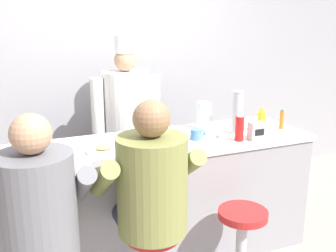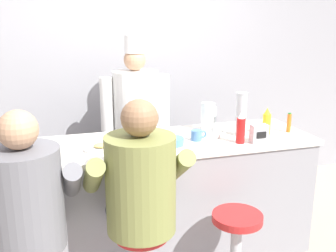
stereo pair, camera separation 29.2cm
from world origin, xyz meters
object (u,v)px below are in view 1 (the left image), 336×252
(ketchup_bottle_red, at_px, (240,126))
(napkin_dispenser_chrome, at_px, (257,131))
(coffee_mug_blue, at_px, (196,134))
(cereal_bowl, at_px, (174,141))
(coffee_mug_white, at_px, (214,131))
(diner_seated_grey, at_px, (38,210))
(cook_in_whites_near, at_px, (127,118))
(breakfast_plate, at_px, (104,150))
(hot_sauce_bottle_orange, at_px, (282,120))
(water_pitcher_clear, at_px, (203,116))
(mustard_bottle_yellow, at_px, (261,120))
(cup_stack_steel, at_px, (237,112))
(diner_seated_olive, at_px, (150,189))
(empty_stool_round, at_px, (242,237))

(ketchup_bottle_red, xyz_separation_m, napkin_dispenser_chrome, (0.14, -0.03, -0.04))
(coffee_mug_blue, bearing_deg, napkin_dispenser_chrome, -23.57)
(cereal_bowl, distance_m, coffee_mug_white, 0.39)
(diner_seated_grey, bearing_deg, cook_in_whites_near, 56.54)
(breakfast_plate, distance_m, cook_in_whites_near, 1.03)
(hot_sauce_bottle_orange, bearing_deg, napkin_dispenser_chrome, -154.25)
(water_pitcher_clear, bearing_deg, ketchup_bottle_red, -75.73)
(mustard_bottle_yellow, height_order, coffee_mug_white, mustard_bottle_yellow)
(coffee_mug_blue, bearing_deg, hot_sauce_bottle_orange, -0.30)
(water_pitcher_clear, distance_m, cup_stack_steel, 0.29)
(breakfast_plate, bearing_deg, hot_sauce_bottle_orange, 0.32)
(napkin_dispenser_chrome, distance_m, diner_seated_olive, 1.05)
(ketchup_bottle_red, bearing_deg, water_pitcher_clear, 104.27)
(napkin_dispenser_chrome, bearing_deg, ketchup_bottle_red, 167.43)
(coffee_mug_white, bearing_deg, empty_stool_round, -98.03)
(coffee_mug_white, relative_size, napkin_dispenser_chrome, 0.90)
(diner_seated_grey, distance_m, empty_stool_round, 1.38)
(ketchup_bottle_red, relative_size, empty_stool_round, 0.40)
(diner_seated_olive, bearing_deg, breakfast_plate, 107.69)
(hot_sauce_bottle_orange, bearing_deg, water_pitcher_clear, 158.16)
(water_pitcher_clear, xyz_separation_m, coffee_mug_blue, (-0.19, -0.24, -0.07))
(cup_stack_steel, height_order, empty_stool_round, cup_stack_steel)
(coffee_mug_blue, bearing_deg, cook_in_whites_near, 106.75)
(cereal_bowl, relative_size, empty_stool_round, 0.27)
(breakfast_plate, distance_m, empty_stool_round, 1.12)
(hot_sauce_bottle_orange, bearing_deg, coffee_mug_blue, 179.70)
(coffee_mug_white, distance_m, cup_stack_steel, 0.24)
(cup_stack_steel, relative_size, diner_seated_olive, 0.24)
(breakfast_plate, bearing_deg, cereal_bowl, -4.72)
(hot_sauce_bottle_orange, distance_m, water_pitcher_clear, 0.66)
(hot_sauce_bottle_orange, distance_m, cereal_bowl, 1.01)
(mustard_bottle_yellow, relative_size, water_pitcher_clear, 0.94)
(empty_stool_round, bearing_deg, hot_sauce_bottle_orange, 37.46)
(cereal_bowl, bearing_deg, hot_sauce_bottle_orange, 2.88)
(hot_sauce_bottle_orange, height_order, cook_in_whites_near, cook_in_whites_near)
(napkin_dispenser_chrome, height_order, cook_in_whites_near, cook_in_whites_near)
(coffee_mug_blue, height_order, diner_seated_grey, diner_seated_grey)
(ketchup_bottle_red, bearing_deg, empty_stool_round, -116.70)
(coffee_mug_blue, bearing_deg, diner_seated_grey, -157.24)
(coffee_mug_blue, bearing_deg, coffee_mug_white, 7.95)
(ketchup_bottle_red, bearing_deg, cup_stack_steel, 63.20)
(breakfast_plate, xyz_separation_m, empty_stool_round, (0.81, -0.53, -0.57))
(mustard_bottle_yellow, distance_m, diner_seated_grey, 1.88)
(empty_stool_round, bearing_deg, mustard_bottle_yellow, 47.20)
(empty_stool_round, bearing_deg, napkin_dispenser_chrome, 47.30)
(coffee_mug_blue, height_order, diner_seated_olive, diner_seated_olive)
(diner_seated_olive, distance_m, cook_in_whites_near, 1.45)
(diner_seated_olive, bearing_deg, coffee_mug_blue, 42.09)
(coffee_mug_blue, relative_size, cook_in_whites_near, 0.07)
(mustard_bottle_yellow, height_order, empty_stool_round, mustard_bottle_yellow)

